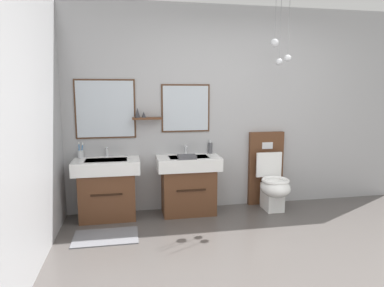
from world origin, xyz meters
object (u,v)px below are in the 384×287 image
object	(u,v)px
vanity_sink_left	(107,187)
toothbrush_cup	(81,154)
vanity_sink_right	(188,183)
toilet	(270,180)
soap_dispenser	(210,148)
folded_hand_towel	(187,157)

from	to	relation	value
vanity_sink_left	toothbrush_cup	bearing A→B (deg)	154.30
vanity_sink_right	toilet	size ratio (longest dim) A/B	0.79
toothbrush_cup	soap_dispenser	xyz separation A→B (m)	(1.63, 0.01, 0.02)
toothbrush_cup	vanity_sink_left	bearing A→B (deg)	-25.70
toothbrush_cup	vanity_sink_right	bearing A→B (deg)	-6.55
folded_hand_towel	toilet	bearing A→B (deg)	5.95
toothbrush_cup	folded_hand_towel	bearing A→B (deg)	-12.42
toilet	toothbrush_cup	distance (m)	2.46
vanity_sink_left	toilet	world-z (taller)	toilet
vanity_sink_right	toothbrush_cup	xyz separation A→B (m)	(-1.31, 0.15, 0.39)
vanity_sink_left	toothbrush_cup	distance (m)	0.53
vanity_sink_left	toilet	distance (m)	2.10
vanity_sink_left	toothbrush_cup	world-z (taller)	toothbrush_cup
vanity_sink_right	folded_hand_towel	bearing A→B (deg)	-107.17
vanity_sink_right	soap_dispenser	distance (m)	0.55
vanity_sink_left	vanity_sink_right	bearing A→B (deg)	0.00
soap_dispenser	vanity_sink_right	bearing A→B (deg)	-153.55
vanity_sink_right	toothbrush_cup	distance (m)	1.38
soap_dispenser	toothbrush_cup	bearing A→B (deg)	-179.64
vanity_sink_right	toilet	world-z (taller)	toilet
vanity_sink_right	soap_dispenser	world-z (taller)	soap_dispenser
toilet	soap_dispenser	world-z (taller)	toilet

